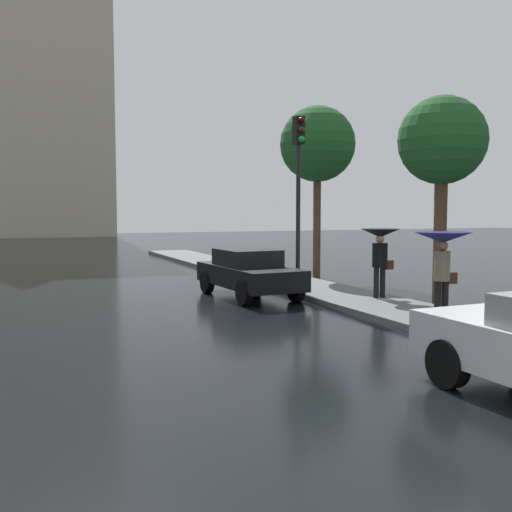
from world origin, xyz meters
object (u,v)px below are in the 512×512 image
Objects in this scene: car_black_near_kerb at (249,272)px; traffic_light at (299,172)px; pedestrian_with_umbrella_far at (380,244)px; street_tree_near at (318,145)px; pedestrian_with_umbrella_near at (443,247)px; street_tree_far at (442,143)px.

traffic_light reaches higher than car_black_near_kerb.
pedestrian_with_umbrella_far is at bearing -49.54° from traffic_light.
street_tree_near reaches higher than pedestrian_with_umbrella_far.
traffic_light is (-0.90, 4.79, 1.80)m from pedestrian_with_umbrella_near.
car_black_near_kerb is 3.08m from traffic_light.
traffic_light is 0.79× the size of street_tree_near.
traffic_light is (-1.48, 1.74, 1.89)m from pedestrian_with_umbrella_far.
car_black_near_kerb is at bearing -32.60° from pedestrian_with_umbrella_far.
traffic_light is at bearing -124.75° from street_tree_near.
pedestrian_with_umbrella_near is 0.38× the size of traffic_light.
car_black_near_kerb is 5.87m from pedestrian_with_umbrella_near.
street_tree_far reaches higher than pedestrian_with_umbrella_near.
street_tree_far is at bearing 58.61° from pedestrian_with_umbrella_near.
street_tree_far is at bearing -45.36° from traffic_light.
traffic_light is 3.80m from street_tree_far.
street_tree_near is (1.92, 8.86, 3.07)m from pedestrian_with_umbrella_near.
pedestrian_with_umbrella_far is at bearing -103.00° from street_tree_near.
pedestrian_with_umbrella_far reaches higher than car_black_near_kerb.
pedestrian_with_umbrella_far is 2.97m from traffic_light.
traffic_light is at bearing -29.23° from car_black_near_kerb.
traffic_light is 5.12m from street_tree_near.
pedestrian_with_umbrella_near is at bearing -71.64° from car_black_near_kerb.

